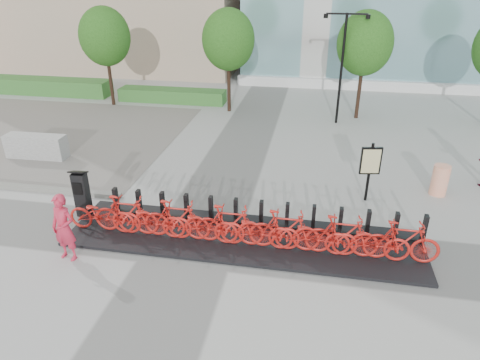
% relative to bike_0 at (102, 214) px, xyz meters
% --- Properties ---
extents(ground, '(120.00, 120.00, 0.00)m').
position_rel_bike_0_xyz_m(ground, '(2.60, 0.05, -0.58)').
color(ground, '#A0A09B').
extents(gravel_patch, '(14.00, 14.00, 0.00)m').
position_rel_bike_0_xyz_m(gravel_patch, '(-7.40, 7.05, -0.58)').
color(gravel_patch, '#605F5F').
rests_on(gravel_patch, ground).
extents(hedge_a, '(10.00, 1.40, 0.90)m').
position_rel_bike_0_xyz_m(hedge_a, '(-11.40, 13.55, -0.13)').
color(hedge_a, '#2D622B').
rests_on(hedge_a, ground).
extents(hedge_b, '(6.00, 1.20, 0.70)m').
position_rel_bike_0_xyz_m(hedge_b, '(-2.40, 13.25, -0.23)').
color(hedge_b, '#2D622B').
rests_on(hedge_b, ground).
extents(tree_0, '(2.60, 2.60, 5.10)m').
position_rel_bike_0_xyz_m(tree_0, '(-5.40, 12.05, 3.01)').
color(tree_0, '#331C14').
rests_on(tree_0, ground).
extents(tree_1, '(2.60, 2.60, 5.10)m').
position_rel_bike_0_xyz_m(tree_1, '(1.10, 12.05, 3.01)').
color(tree_1, '#331C14').
rests_on(tree_1, ground).
extents(tree_2, '(2.60, 2.60, 5.10)m').
position_rel_bike_0_xyz_m(tree_2, '(7.60, 12.05, 3.01)').
color(tree_2, '#331C14').
rests_on(tree_2, ground).
extents(streetlamp, '(2.00, 0.20, 5.00)m').
position_rel_bike_0_xyz_m(streetlamp, '(6.60, 11.05, 2.55)').
color(streetlamp, black).
rests_on(streetlamp, ground).
extents(dock_pad, '(9.60, 2.40, 0.08)m').
position_rel_bike_0_xyz_m(dock_pad, '(3.90, 0.35, -0.54)').
color(dock_pad, black).
rests_on(dock_pad, ground).
extents(dock_rail_posts, '(8.74, 0.50, 0.85)m').
position_rel_bike_0_xyz_m(dock_rail_posts, '(4.32, 0.82, -0.08)').
color(dock_rail_posts, black).
rests_on(dock_rail_posts, dock_pad).
extents(bike_0, '(1.91, 0.67, 1.00)m').
position_rel_bike_0_xyz_m(bike_0, '(0.00, 0.00, 0.00)').
color(bike_0, red).
rests_on(bike_0, dock_pad).
extents(bike_1, '(1.85, 0.52, 1.11)m').
position_rel_bike_0_xyz_m(bike_1, '(0.72, 0.00, 0.06)').
color(bike_1, red).
rests_on(bike_1, dock_pad).
extents(bike_2, '(1.91, 0.67, 1.00)m').
position_rel_bike_0_xyz_m(bike_2, '(1.44, 0.00, 0.00)').
color(bike_2, red).
rests_on(bike_2, dock_pad).
extents(bike_3, '(1.85, 0.52, 1.11)m').
position_rel_bike_0_xyz_m(bike_3, '(2.16, 0.00, 0.06)').
color(bike_3, red).
rests_on(bike_3, dock_pad).
extents(bike_4, '(1.91, 0.67, 1.00)m').
position_rel_bike_0_xyz_m(bike_4, '(2.88, 0.00, 0.00)').
color(bike_4, red).
rests_on(bike_4, dock_pad).
extents(bike_5, '(1.85, 0.52, 1.11)m').
position_rel_bike_0_xyz_m(bike_5, '(3.60, 0.00, 0.06)').
color(bike_5, red).
rests_on(bike_5, dock_pad).
extents(bike_6, '(1.91, 0.67, 1.00)m').
position_rel_bike_0_xyz_m(bike_6, '(4.32, 0.00, 0.00)').
color(bike_6, red).
rests_on(bike_6, dock_pad).
extents(bike_7, '(1.85, 0.52, 1.11)m').
position_rel_bike_0_xyz_m(bike_7, '(5.04, 0.00, 0.06)').
color(bike_7, red).
rests_on(bike_7, dock_pad).
extents(bike_8, '(1.91, 0.67, 1.00)m').
position_rel_bike_0_xyz_m(bike_8, '(5.76, 0.00, 0.00)').
color(bike_8, red).
rests_on(bike_8, dock_pad).
extents(bike_9, '(1.85, 0.52, 1.11)m').
position_rel_bike_0_xyz_m(bike_9, '(6.48, 0.00, 0.06)').
color(bike_9, red).
rests_on(bike_9, dock_pad).
extents(bike_10, '(1.91, 0.67, 1.00)m').
position_rel_bike_0_xyz_m(bike_10, '(7.20, 0.00, 0.00)').
color(bike_10, red).
rests_on(bike_10, dock_pad).
extents(bike_11, '(1.85, 0.52, 1.11)m').
position_rel_bike_0_xyz_m(bike_11, '(7.92, 0.00, 0.06)').
color(bike_11, red).
rests_on(bike_11, dock_pad).
extents(kiosk, '(0.48, 0.41, 1.48)m').
position_rel_bike_0_xyz_m(kiosk, '(-0.93, 0.68, 0.21)').
color(kiosk, black).
rests_on(kiosk, dock_pad).
extents(worker_red, '(0.72, 0.54, 1.79)m').
position_rel_bike_0_xyz_m(worker_red, '(-0.32, -1.28, 0.32)').
color(worker_red, '#C72540').
rests_on(worker_red, ground).
extents(construction_barrel, '(0.64, 0.64, 1.02)m').
position_rel_bike_0_xyz_m(construction_barrel, '(9.73, 4.10, -0.07)').
color(construction_barrel, '#FF4D0D').
rests_on(construction_barrel, ground).
extents(jersey_barrier, '(2.39, 0.71, 0.92)m').
position_rel_bike_0_xyz_m(jersey_barrier, '(-5.04, 4.56, -0.12)').
color(jersey_barrier, '#B5B5B5').
rests_on(jersey_barrier, ground).
extents(map_sign, '(0.64, 0.22, 1.94)m').
position_rel_bike_0_xyz_m(map_sign, '(7.38, 3.25, 0.71)').
color(map_sign, black).
rests_on(map_sign, ground).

